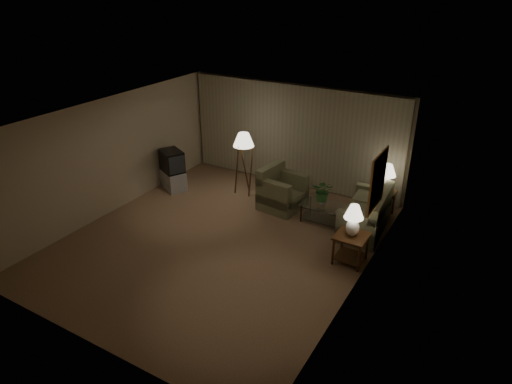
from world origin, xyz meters
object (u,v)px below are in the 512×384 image
armchair (282,193)px  tv_cabinet (173,180)px  side_table_far (384,199)px  table_lamp_far (387,176)px  coffee_table (328,212)px  crt_tv (172,161)px  ottoman (288,198)px  table_lamp_near (354,218)px  vase (322,202)px  side_table_near (351,243)px  floor_lamp (244,162)px  sofa (365,215)px

armchair → tv_cabinet: bearing=105.3°
side_table_far → table_lamp_far: bearing=-153.4°
coffee_table → tv_cabinet: size_ratio=1.40×
table_lamp_far → crt_tv: 5.38m
tv_cabinet → ottoman: (3.05, 0.66, -0.06)m
crt_tv → ottoman: (3.05, 0.66, -0.59)m
table_lamp_near → coffee_table: bearing=128.0°
tv_cabinet → vase: vase is taller
table_lamp_near → ottoman: bearing=143.6°
coffee_table → ottoman: size_ratio=2.20×
armchair → side_table_near: size_ratio=1.91×
armchair → side_table_far: armchair is taller
crt_tv → side_table_near: bearing=17.3°
table_lamp_near → tv_cabinet: table_lamp_near is taller
table_lamp_far → ottoman: 2.40m
table_lamp_near → coffee_table: (-0.98, 1.25, -0.70)m
table_lamp_far → floor_lamp: bearing=-169.4°
side_table_near → sofa: bearing=96.3°
sofa → tv_cabinet: sofa is taller
table_lamp_far → side_table_far: bearing=26.6°
table_lamp_near → floor_lamp: (-3.44, 1.63, -0.13)m
crt_tv → floor_lamp: bearing=49.2°
floor_lamp → ottoman: floor_lamp is taller
side_table_near → tv_cabinet: bearing=169.9°
armchair → side_table_far: size_ratio=1.95×
tv_cabinet → floor_lamp: (1.76, 0.70, 0.60)m
table_lamp_far → coffee_table: 1.59m
side_table_far → coffee_table: (-0.98, -1.03, -0.12)m
floor_lamp → ottoman: 1.45m
floor_lamp → crt_tv: bearing=-158.2°
coffee_table → crt_tv: (-4.22, -0.32, 0.50)m
side_table_near → ottoman: 2.68m
floor_lamp → side_table_far: bearing=10.6°
sofa → table_lamp_far: (0.15, 0.93, 0.63)m
armchair → floor_lamp: floor_lamp is taller
armchair → side_table_far: (2.21, 0.89, -0.01)m
ottoman → vase: (1.02, -0.33, 0.30)m
sofa → armchair: (-2.06, 0.03, 0.04)m
side_table_near → tv_cabinet: size_ratio=0.70×
table_lamp_near → crt_tv: (-5.20, 0.93, -0.20)m
sofa → side_table_near: (0.15, -1.35, 0.05)m
armchair → side_table_near: bearing=-115.4°
crt_tv → sofa: bearing=32.2°
sofa → floor_lamp: (-3.29, 0.28, 0.48)m
floor_lamp → vase: size_ratio=11.76×
side_table_far → ottoman: (-2.15, -0.69, -0.21)m
coffee_table → ottoman: bearing=164.1°
armchair → table_lamp_far: table_lamp_far is taller
armchair → ottoman: armchair is taller
sofa → tv_cabinet: size_ratio=2.01×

